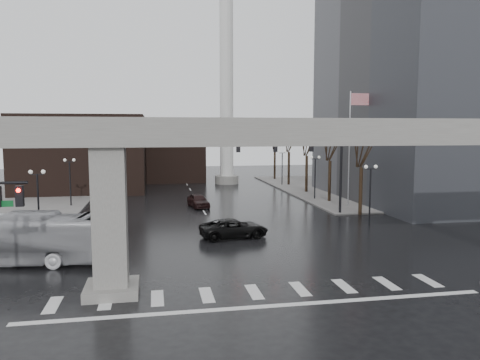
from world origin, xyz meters
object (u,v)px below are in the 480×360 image
(signal_mast_arm, at_px, (303,154))
(pickup_truck, at_px, (234,228))
(far_car, at_px, (198,201))
(city_bus, at_px, (11,239))

(signal_mast_arm, height_order, pickup_truck, signal_mast_arm)
(signal_mast_arm, distance_m, far_car, 12.39)
(signal_mast_arm, bearing_deg, pickup_truck, -135.13)
(pickup_truck, distance_m, far_car, 14.38)
(pickup_truck, xyz_separation_m, far_car, (-1.33, 14.31, -0.01))
(signal_mast_arm, relative_size, far_car, 2.93)
(city_bus, distance_m, far_car, 22.81)
(signal_mast_arm, xyz_separation_m, far_car, (-9.30, 6.38, -5.12))
(signal_mast_arm, bearing_deg, far_car, 145.53)
(city_bus, bearing_deg, pickup_truck, -62.90)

